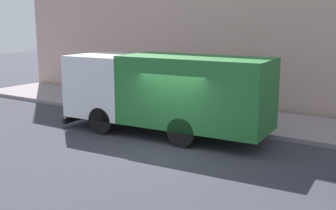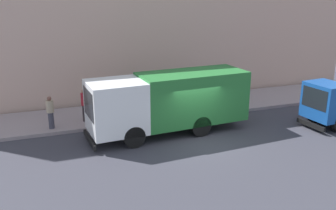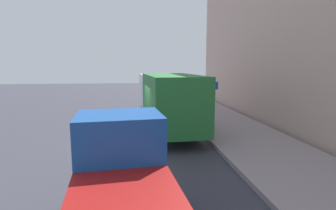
{
  "view_description": "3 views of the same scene",
  "coord_description": "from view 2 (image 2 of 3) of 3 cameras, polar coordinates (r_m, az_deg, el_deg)",
  "views": [
    {
      "loc": [
        -11.56,
        -7.51,
        4.36
      ],
      "look_at": [
        1.0,
        0.62,
        1.28
      ],
      "focal_mm": 44.84,
      "sensor_mm": 36.0,
      "label": 1
    },
    {
      "loc": [
        -15.22,
        7.12,
        6.96
      ],
      "look_at": [
        0.97,
        1.25,
        1.63
      ],
      "focal_mm": 39.61,
      "sensor_mm": 36.0,
      "label": 2
    },
    {
      "loc": [
        -0.24,
        -12.86,
        3.5
      ],
      "look_at": [
        1.46,
        1.24,
        1.36
      ],
      "focal_mm": 28.16,
      "sensor_mm": 36.0,
      "label": 3
    }
  ],
  "objects": [
    {
      "name": "sidewalk",
      "position": [
        22.5,
        -0.5,
        -0.59
      ],
      "size": [
        3.96,
        30.0,
        0.18
      ],
      "primitive_type": "cube",
      "color": "gray",
      "rests_on": "ground"
    },
    {
      "name": "ground",
      "position": [
        18.19,
        4.76,
        -5.36
      ],
      "size": [
        80.0,
        80.0,
        0.0
      ],
      "primitive_type": "plane",
      "color": "#363640"
    },
    {
      "name": "large_utility_truck",
      "position": [
        18.45,
        0.15,
        0.75
      ],
      "size": [
        2.88,
        8.26,
        3.05
      ],
      "rotation": [
        0.0,
        0.0,
        0.06
      ],
      "color": "white",
      "rests_on": "ground"
    },
    {
      "name": "traffic_cone_orange",
      "position": [
        20.03,
        -9.1,
        -1.8
      ],
      "size": [
        0.47,
        0.47,
        0.67
      ],
      "primitive_type": "cone",
      "color": "orange",
      "rests_on": "sidewalk"
    },
    {
      "name": "pedestrian_walking",
      "position": [
        20.33,
        -12.77,
        0.12
      ],
      "size": [
        0.43,
        0.43,
        1.79
      ],
      "rotation": [
        0.0,
        0.0,
        2.66
      ],
      "color": "black",
      "rests_on": "sidewalk"
    },
    {
      "name": "building_facade",
      "position": [
        23.79,
        -2.6,
        15.19
      ],
      "size": [
        0.5,
        30.0,
        12.26
      ],
      "primitive_type": "cube",
      "color": "#C5A193",
      "rests_on": "ground"
    },
    {
      "name": "street_sign_post",
      "position": [
        20.88,
        2.76,
        2.65
      ],
      "size": [
        0.44,
        0.08,
        2.62
      ],
      "color": "#4C5156",
      "rests_on": "sidewalk"
    },
    {
      "name": "pedestrian_standing",
      "position": [
        19.73,
        -17.65,
        -0.98
      ],
      "size": [
        0.4,
        0.4,
        1.71
      ],
      "rotation": [
        0.0,
        0.0,
        1.49
      ],
      "color": "#403E4C",
      "rests_on": "sidewalk"
    }
  ]
}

